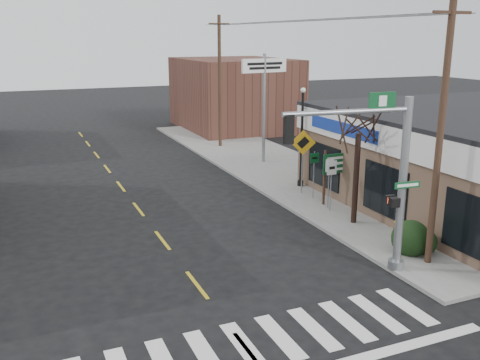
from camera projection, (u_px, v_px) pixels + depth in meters
name	position (u px, v px, depth m)	size (l,w,h in m)	color
ground	(250.00, 354.00, 12.79)	(140.00, 140.00, 0.00)	black
sidewalk_right	(306.00, 181.00, 27.72)	(6.00, 38.00, 0.13)	slate
center_line	(162.00, 240.00, 19.89)	(0.12, 56.00, 0.01)	gold
crosswalk	(244.00, 345.00, 13.14)	(11.00, 2.20, 0.01)	silver
bldg_distant_right	(234.00, 94.00, 43.23)	(8.00, 10.00, 5.60)	#522F25
traffic_signal_pole	(386.00, 168.00, 16.07)	(4.47, 0.37, 5.66)	gray
guide_sign	(336.00, 168.00, 23.48)	(1.40, 0.13, 2.45)	#422B1E
fire_hydrant	(399.00, 223.00, 20.25)	(0.21, 0.21, 0.68)	#D1AF06
ped_crossing_sign	(303.00, 151.00, 24.92)	(1.17, 0.08, 3.02)	gray
lamp_post	(303.00, 130.00, 25.95)	(0.63, 0.49, 4.85)	black
dance_center_sign	(264.00, 80.00, 30.59)	(2.94, 0.18, 6.26)	gray
bare_tree	(360.00, 117.00, 20.33)	(2.70, 2.70, 5.41)	black
shrub_front	(411.00, 239.00, 18.35)	(1.31, 1.31, 0.98)	#193519
shrub_back	(427.00, 210.00, 21.61)	(1.15, 1.15, 0.86)	black
utility_pole_near	(440.00, 133.00, 16.55)	(1.47, 0.22, 8.45)	#4D3A25
utility_pole_far	(220.00, 81.00, 35.16)	(1.48, 0.22, 8.53)	#442920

